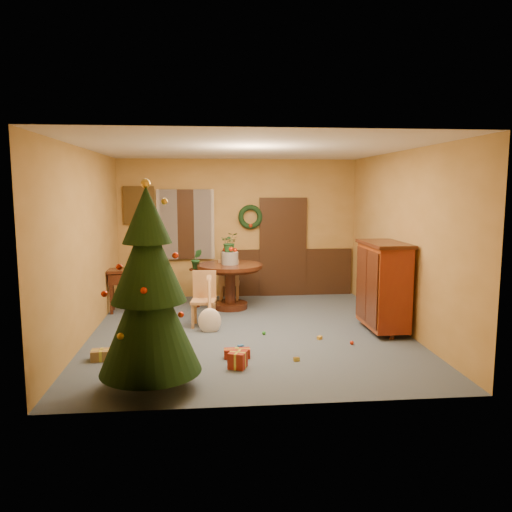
{
  "coord_description": "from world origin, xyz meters",
  "views": [
    {
      "loc": [
        -0.64,
        -7.77,
        2.3
      ],
      "look_at": [
        0.15,
        0.4,
        1.18
      ],
      "focal_mm": 35.0,
      "sensor_mm": 36.0,
      "label": 1
    }
  ],
  "objects": [
    {
      "name": "toy_d",
      "position": [
        1.46,
        -0.81,
        0.03
      ],
      "size": [
        0.06,
        0.06,
        0.06
      ],
      "primitive_type": "sphere",
      "color": "red",
      "rests_on": "floor"
    },
    {
      "name": "stand_plant",
      "position": [
        -0.87,
        1.79,
        0.95
      ],
      "size": [
        0.23,
        0.2,
        0.38
      ],
      "primitive_type": "imported",
      "rotation": [
        0.0,
        0.0,
        0.17
      ],
      "color": "#19471E",
      "rests_on": "plant_stand"
    },
    {
      "name": "gift_a",
      "position": [
        -2.09,
        -1.13,
        0.07
      ],
      "size": [
        0.28,
        0.21,
        0.14
      ],
      "color": "brown",
      "rests_on": "floor"
    },
    {
      "name": "gift_d",
      "position": [
        -0.27,
        -1.21,
        0.06
      ],
      "size": [
        0.36,
        0.15,
        0.13
      ],
      "color": "maroon",
      "rests_on": "floor"
    },
    {
      "name": "sideboard",
      "position": [
        2.15,
        -0.15,
        0.78
      ],
      "size": [
        0.62,
        1.14,
        1.45
      ],
      "color": "#61110B",
      "rests_on": "floor"
    },
    {
      "name": "toy_c",
      "position": [
        1.04,
        -0.5,
        0.03
      ],
      "size": [
        0.09,
        0.09,
        0.05
      ],
      "primitive_type": "cube",
      "rotation": [
        0.0,
        0.0,
        0.71
      ],
      "color": "gold",
      "rests_on": "floor"
    },
    {
      "name": "guitar",
      "position": [
        -0.63,
        0.07,
        0.44
      ],
      "size": [
        0.48,
        0.63,
        0.86
      ],
      "primitive_type": null,
      "rotation": [
        -0.49,
        0.0,
        0.22
      ],
      "color": "beige",
      "rests_on": "floor"
    },
    {
      "name": "chair_near",
      "position": [
        -0.72,
        0.49,
        0.49
      ],
      "size": [
        0.44,
        0.44,
        0.92
      ],
      "color": "#A77242",
      "rests_on": "floor"
    },
    {
      "name": "christmas_tree",
      "position": [
        -1.31,
        -2.17,
        1.14
      ],
      "size": [
        1.16,
        1.16,
        2.4
      ],
      "color": "#382111",
      "rests_on": "floor"
    },
    {
      "name": "chair_far",
      "position": [
        -0.24,
        1.9,
        0.49
      ],
      "size": [
        0.43,
        0.43,
        0.92
      ],
      "color": "#A77242",
      "rests_on": "floor"
    },
    {
      "name": "toy_a",
      "position": [
        -0.19,
        -0.81,
        0.03
      ],
      "size": [
        0.09,
        0.09,
        0.05
      ],
      "primitive_type": "cube",
      "rotation": [
        0.0,
        0.0,
        0.57
      ],
      "color": "#2966B3",
      "rests_on": "floor"
    },
    {
      "name": "plant_stand",
      "position": [
        -0.87,
        1.79,
        0.47
      ],
      "size": [
        0.29,
        0.29,
        0.76
      ],
      "color": "black",
      "rests_on": "floor"
    },
    {
      "name": "dining_table",
      "position": [
        -0.23,
        1.63,
        0.6
      ],
      "size": [
        1.25,
        1.25,
        0.86
      ],
      "color": "black",
      "rests_on": "floor"
    },
    {
      "name": "gift_c",
      "position": [
        -1.26,
        -0.41,
        0.07
      ],
      "size": [
        0.33,
        0.31,
        0.15
      ],
      "color": "brown",
      "rests_on": "floor"
    },
    {
      "name": "toy_b",
      "position": [
        0.22,
        -0.18,
        0.03
      ],
      "size": [
        0.06,
        0.06,
        0.06
      ],
      "primitive_type": "sphere",
      "color": "#267F22",
      "rests_on": "floor"
    },
    {
      "name": "writing_desk",
      "position": [
        -2.06,
        1.58,
        0.61
      ],
      "size": [
        0.95,
        0.54,
        0.8
      ],
      "color": "black",
      "rests_on": "floor"
    },
    {
      "name": "gift_b",
      "position": [
        -0.28,
        -1.6,
        0.1
      ],
      "size": [
        0.27,
        0.27,
        0.21
      ],
      "color": "maroon",
      "rests_on": "floor"
    },
    {
      "name": "room_envelope",
      "position": [
        0.21,
        2.7,
        1.12
      ],
      "size": [
        5.5,
        5.5,
        5.5
      ],
      "color": "#374250",
      "rests_on": "ground"
    },
    {
      "name": "toy_e",
      "position": [
        0.52,
        -1.42,
        0.03
      ],
      "size": [
        0.09,
        0.06,
        0.05
      ],
      "primitive_type": "cube",
      "rotation": [
        0.0,
        0.0,
        0.18
      ],
      "color": "gold",
      "rests_on": "floor"
    },
    {
      "name": "urn",
      "position": [
        -0.23,
        1.63,
        0.98
      ],
      "size": [
        0.32,
        0.32,
        0.24
      ],
      "primitive_type": "cylinder",
      "color": "slate",
      "rests_on": "dining_table"
    },
    {
      "name": "centerpiece_plant",
      "position": [
        -0.23,
        1.63,
        1.28
      ],
      "size": [
        0.33,
        0.29,
        0.37
      ],
      "primitive_type": "imported",
      "color": "#1E4C23",
      "rests_on": "urn"
    }
  ]
}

